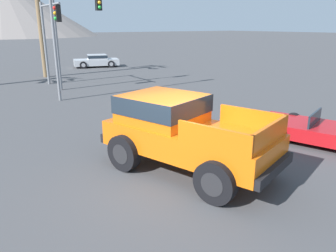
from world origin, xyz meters
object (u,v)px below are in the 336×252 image
(red_convertible_car, at_px, (330,133))
(traffic_light_main, at_px, (75,20))
(parked_car_silver, at_px, (97,61))
(traffic_light_crosswalk, at_px, (50,28))
(orange_pickup_truck, at_px, (180,129))

(red_convertible_car, height_order, traffic_light_main, traffic_light_main)
(parked_car_silver, distance_m, traffic_light_crosswalk, 10.91)
(parked_car_silver, xyz_separation_m, traffic_light_crosswalk, (-6.22, -8.45, 3.01))
(orange_pickup_truck, bearing_deg, traffic_light_crosswalk, 69.52)
(parked_car_silver, bearing_deg, red_convertible_car, -168.16)
(red_convertible_car, height_order, traffic_light_crosswalk, traffic_light_crosswalk)
(red_convertible_car, distance_m, traffic_light_crosswalk, 16.23)
(red_convertible_car, bearing_deg, traffic_light_main, 83.32)
(orange_pickup_truck, relative_size, parked_car_silver, 1.18)
(parked_car_silver, distance_m, traffic_light_main, 11.20)
(orange_pickup_truck, height_order, traffic_light_crosswalk, traffic_light_crosswalk)
(parked_car_silver, relative_size, traffic_light_crosswalk, 0.85)
(traffic_light_main, bearing_deg, parked_car_silver, 62.01)
(orange_pickup_truck, xyz_separation_m, traffic_light_crosswalk, (0.70, 14.00, 2.47))
(red_convertible_car, relative_size, traffic_light_crosswalk, 0.95)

